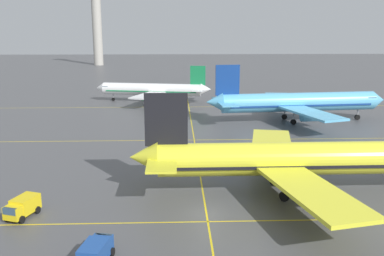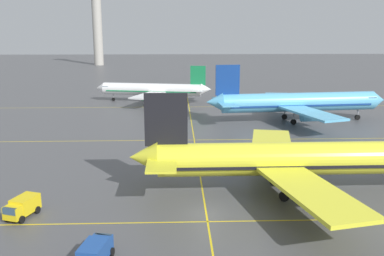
# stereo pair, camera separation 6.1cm
# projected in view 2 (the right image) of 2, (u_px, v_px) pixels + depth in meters

# --- Properties ---
(ground_plane) EXTENTS (600.00, 600.00, 0.00)m
(ground_plane) POSITION_uv_depth(u_px,v_px,m) (206.00, 214.00, 47.22)
(ground_plane) COLOR #4C4C4F
(airliner_front_gate) EXTENTS (40.46, 35.04, 12.62)m
(airliner_front_gate) POSITION_uv_depth(u_px,v_px,m) (292.00, 159.00, 52.51)
(airliner_front_gate) COLOR yellow
(airliner_front_gate) RESTS_ON ground
(airliner_second_row) EXTENTS (40.57, 34.82, 12.61)m
(airliner_second_row) POSITION_uv_depth(u_px,v_px,m) (297.00, 102.00, 92.88)
(airliner_second_row) COLOR #5BB7E5
(airliner_second_row) RESTS_ON ground
(airliner_third_row) EXTENTS (32.65, 27.76, 10.19)m
(airliner_third_row) POSITION_uv_depth(u_px,v_px,m) (153.00, 90.00, 118.31)
(airliner_third_row) COLOR white
(airliner_third_row) RESTS_ON ground
(taxiway_markings) EXTENTS (164.92, 112.50, 0.01)m
(taxiway_markings) POSITION_uv_depth(u_px,v_px,m) (194.00, 140.00, 78.45)
(taxiway_markings) COLOR yellow
(taxiway_markings) RESTS_ON ground
(service_truck_red_van) EXTENTS (2.80, 4.39, 2.10)m
(service_truck_red_van) POSITION_uv_depth(u_px,v_px,m) (96.00, 251.00, 37.02)
(service_truck_red_van) COLOR #1E4793
(service_truck_red_van) RESTS_ON ground
(service_truck_catering) EXTENTS (3.18, 4.48, 2.10)m
(service_truck_catering) POSITION_uv_depth(u_px,v_px,m) (22.00, 207.00, 46.20)
(service_truck_catering) COLOR yellow
(service_truck_catering) RESTS_ON ground
(control_tower) EXTENTS (8.82, 8.82, 43.03)m
(control_tower) POSITION_uv_depth(u_px,v_px,m) (97.00, 20.00, 233.57)
(control_tower) COLOR #ADA89E
(control_tower) RESTS_ON ground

